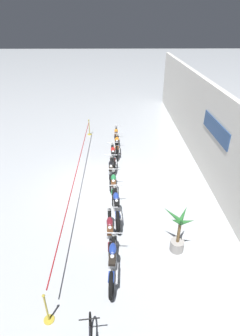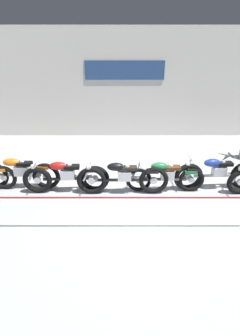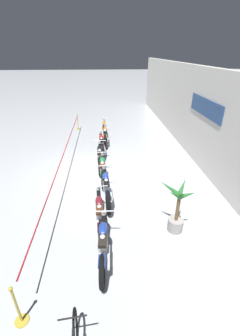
{
  "view_description": "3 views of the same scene",
  "coord_description": "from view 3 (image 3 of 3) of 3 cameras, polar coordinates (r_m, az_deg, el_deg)",
  "views": [
    {
      "loc": [
        10.01,
        0.72,
        6.84
      ],
      "look_at": [
        -0.13,
        0.87,
        0.95
      ],
      "focal_mm": 28.0,
      "sensor_mm": 36.0,
      "label": 1
    },
    {
      "loc": [
        -0.66,
        -5.65,
        3.98
      ],
      "look_at": [
        -0.64,
        0.48,
        0.77
      ],
      "focal_mm": 28.0,
      "sensor_mm": 36.0,
      "label": 2
    },
    {
      "loc": [
        8.76,
        0.7,
        4.79
      ],
      "look_at": [
        0.59,
        1.3,
        0.49
      ],
      "focal_mm": 24.0,
      "sensor_mm": 36.0,
      "label": 3
    }
  ],
  "objects": [
    {
      "name": "potted_palm_left_of_row",
      "position": [
        6.75,
        14.24,
        -10.36
      ],
      "size": [
        0.87,
        0.95,
        1.65
      ],
      "color": "gray",
      "rests_on": "ground"
    },
    {
      "name": "motorcycle_orange_0",
      "position": [
        14.19,
        -3.99,
        9.91
      ],
      "size": [
        2.41,
        0.62,
        0.94
      ],
      "color": "black",
      "rests_on": "ground"
    },
    {
      "name": "motorcycle_maroon_6",
      "position": [
        6.89,
        -5.18,
        -11.38
      ],
      "size": [
        2.37,
        0.62,
        0.94
      ],
      "color": "black",
      "rests_on": "ground"
    },
    {
      "name": "motorcycle_blue_5",
      "position": [
        8.0,
        -3.53,
        -4.9
      ],
      "size": [
        2.41,
        0.62,
        0.98
      ],
      "color": "black",
      "rests_on": "ground"
    },
    {
      "name": "ground_plane",
      "position": [
        10.01,
        -7.67,
        -1.14
      ],
      "size": [
        120.0,
        120.0,
        0.0
      ],
      "primitive_type": "plane",
      "color": "#B2B7BC"
    },
    {
      "name": "back_wall",
      "position": [
        10.18,
        22.14,
        10.38
      ],
      "size": [
        28.0,
        0.29,
        4.2
      ],
      "color": "silver",
      "rests_on": "ground"
    },
    {
      "name": "motorcycle_blue_7",
      "position": [
        5.97,
        -4.27,
        -18.56
      ],
      "size": [
        2.25,
        0.62,
        0.97
      ],
      "color": "black",
      "rests_on": "ground"
    },
    {
      "name": "motorcycle_orange_1",
      "position": [
        12.96,
        -3.75,
        8.24
      ],
      "size": [
        2.25,
        0.62,
        0.97
      ],
      "color": "black",
      "rests_on": "ground"
    },
    {
      "name": "stanchion_far_left",
      "position": [
        11.23,
        -13.01,
        5.93
      ],
      "size": [
        12.25,
        0.28,
        1.05
      ],
      "color": "gold",
      "rests_on": "ground"
    },
    {
      "name": "motorcycle_green_4",
      "position": [
        9.26,
        -4.42,
        -0.19
      ],
      "size": [
        2.16,
        0.62,
        0.93
      ],
      "color": "black",
      "rests_on": "ground"
    },
    {
      "name": "motorcycle_black_3",
      "position": [
        10.3,
        -5.13,
        2.92
      ],
      "size": [
        2.49,
        0.62,
        0.98
      ],
      "color": "black",
      "rests_on": "ground"
    },
    {
      "name": "motorcycle_red_2",
      "position": [
        11.72,
        -4.69,
        6.01
      ],
      "size": [
        2.36,
        0.62,
        0.97
      ],
      "color": "black",
      "rests_on": "ground"
    },
    {
      "name": "stanchion_mid_left",
      "position": [
        5.47,
        -24.42,
        -30.09
      ],
      "size": [
        0.28,
        0.28,
        1.05
      ],
      "color": "gold",
      "rests_on": "ground"
    }
  ]
}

